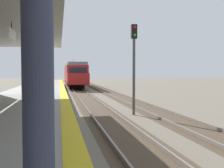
% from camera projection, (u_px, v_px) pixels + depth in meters
% --- Properties ---
extents(station_platform, '(5.00, 80.00, 0.91)m').
position_uv_depth(station_platform, '(20.00, 113.00, 13.07)').
color(station_platform, '#999993').
rests_on(station_platform, ground).
extents(track_pair_nearest_platform, '(2.34, 120.00, 0.16)m').
position_uv_depth(track_pair_nearest_platform, '(96.00, 108.00, 17.86)').
color(track_pair_nearest_platform, '#4C3D2D').
rests_on(track_pair_nearest_platform, ground).
extents(track_pair_middle, '(2.34, 120.00, 0.16)m').
position_uv_depth(track_pair_middle, '(144.00, 107.00, 18.53)').
color(track_pair_middle, '#4C3D2D').
rests_on(track_pair_middle, ground).
extents(approaching_train, '(2.93, 19.60, 4.76)m').
position_uv_depth(approaching_train, '(74.00, 74.00, 43.69)').
color(approaching_train, maroon).
rests_on(approaching_train, ground).
extents(rail_signal_post, '(0.32, 0.34, 5.20)m').
position_uv_depth(rail_signal_post, '(134.00, 60.00, 15.16)').
color(rail_signal_post, '#4C4C4C').
rests_on(rail_signal_post, ground).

